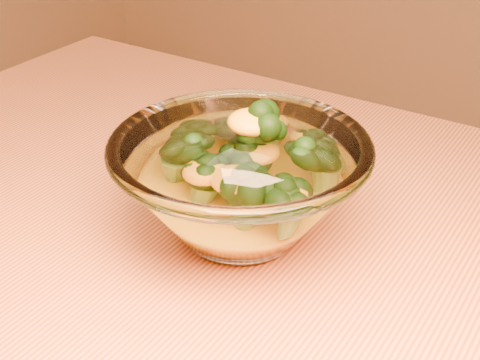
{
  "coord_description": "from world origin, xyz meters",
  "views": [
    {
      "loc": [
        0.2,
        -0.38,
        1.11
      ],
      "look_at": [
        -0.08,
        0.05,
        0.81
      ],
      "focal_mm": 50.0,
      "sensor_mm": 36.0,
      "label": 1
    }
  ],
  "objects": [
    {
      "name": "broccoli_heap",
      "position": [
        -0.08,
        0.06,
        0.82
      ],
      "size": [
        0.16,
        0.14,
        0.09
      ],
      "color": "black",
      "rests_on": "cheese_sauce"
    },
    {
      "name": "cheese_sauce",
      "position": [
        -0.08,
        0.05,
        0.78
      ],
      "size": [
        0.13,
        0.13,
        0.04
      ],
      "primitive_type": "ellipsoid",
      "color": "#FFAB15",
      "rests_on": "glass_bowl"
    },
    {
      "name": "glass_bowl",
      "position": [
        -0.08,
        0.05,
        0.8
      ],
      "size": [
        0.23,
        0.23,
        0.1
      ],
      "color": "white",
      "rests_on": "table"
    }
  ]
}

